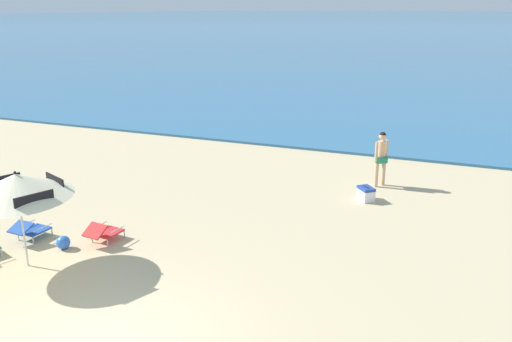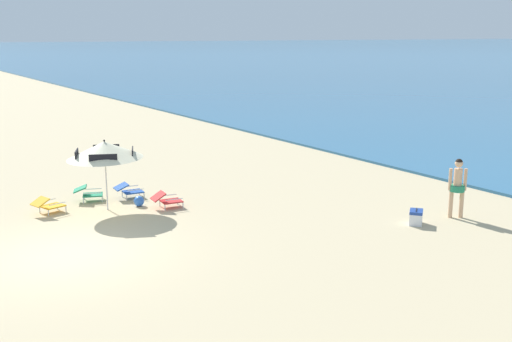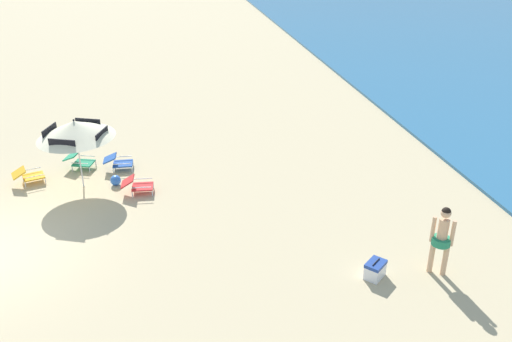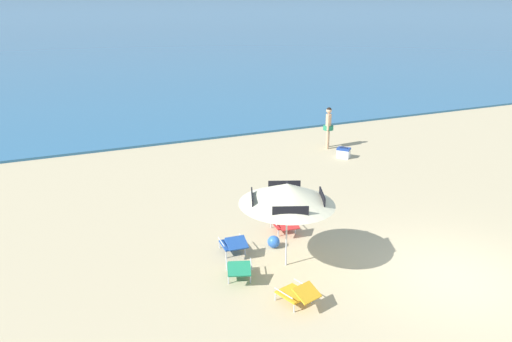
% 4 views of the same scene
% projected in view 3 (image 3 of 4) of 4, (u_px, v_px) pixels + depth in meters
% --- Properties ---
extents(beach_umbrella_striped_main, '(2.54, 2.55, 2.14)m').
position_uv_depth(beach_umbrella_striped_main, '(75.00, 129.00, 15.81)').
color(beach_umbrella_striped_main, silver).
rests_on(beach_umbrella_striped_main, ground).
extents(lounge_chair_under_umbrella, '(0.80, 1.00, 0.51)m').
position_uv_depth(lounge_chair_under_umbrella, '(79.00, 161.00, 17.58)').
color(lounge_chair_under_umbrella, '#1E7F56').
rests_on(lounge_chair_under_umbrella, ground).
extents(lounge_chair_beside_umbrella, '(0.62, 0.91, 0.51)m').
position_uv_depth(lounge_chair_beside_umbrella, '(118.00, 162.00, 17.51)').
color(lounge_chair_beside_umbrella, '#1E4799').
rests_on(lounge_chair_beside_umbrella, ground).
extents(lounge_chair_facing_sea, '(0.64, 0.95, 0.52)m').
position_uv_depth(lounge_chair_facing_sea, '(137.00, 185.00, 16.12)').
color(lounge_chair_facing_sea, red).
rests_on(lounge_chair_facing_sea, ground).
extents(lounge_chair_spare_folded, '(0.75, 0.99, 0.52)m').
position_uv_depth(lounge_chair_spare_folded, '(28.00, 175.00, 16.67)').
color(lounge_chair_spare_folded, gold).
rests_on(lounge_chair_spare_folded, ground).
extents(person_standing_near_shore, '(0.42, 0.43, 1.72)m').
position_uv_depth(person_standing_near_shore, '(442.00, 236.00, 12.35)').
color(person_standing_near_shore, '#D8A87F').
rests_on(person_standing_near_shore, ground).
extents(cooler_box, '(0.59, 0.60, 0.43)m').
position_uv_depth(cooler_box, '(375.00, 270.00, 12.56)').
color(cooler_box, white).
rests_on(cooler_box, ground).
extents(beach_ball, '(0.32, 0.32, 0.32)m').
position_uv_depth(beach_ball, '(116.00, 180.00, 16.61)').
color(beach_ball, blue).
rests_on(beach_ball, ground).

